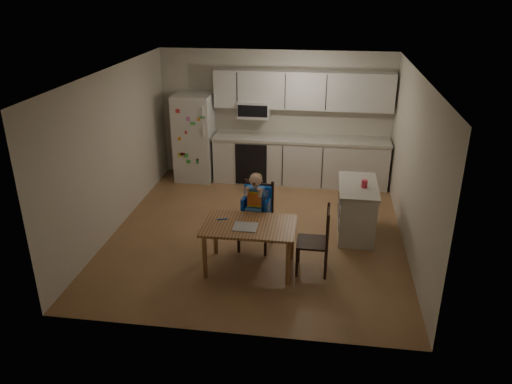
{
  "coord_description": "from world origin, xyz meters",
  "views": [
    {
      "loc": [
        0.97,
        -6.99,
        3.7
      ],
      "look_at": [
        0.04,
        -0.48,
        0.89
      ],
      "focal_mm": 35.0,
      "sensor_mm": 36.0,
      "label": 1
    }
  ],
  "objects": [
    {
      "name": "dining_table",
      "position": [
        0.04,
        -1.08,
        0.58
      ],
      "size": [
        1.25,
        0.8,
        0.67
      ],
      "color": "brown",
      "rests_on": "ground"
    },
    {
      "name": "kitchen_run",
      "position": [
        0.5,
        2.24,
        0.88
      ],
      "size": [
        3.37,
        0.62,
        2.15
      ],
      "color": "silver",
      "rests_on": "ground"
    },
    {
      "name": "kitchen_island",
      "position": [
        1.53,
        0.17,
        0.41
      ],
      "size": [
        0.58,
        1.11,
        0.82
      ],
      "color": "silver",
      "rests_on": "ground"
    },
    {
      "name": "toddler_spoon",
      "position": [
        -0.36,
        -0.99,
        0.68
      ],
      "size": [
        0.12,
        0.06,
        0.02
      ],
      "primitive_type": "cylinder",
      "rotation": [
        0.0,
        1.57,
        0.35
      ],
      "color": "blue",
      "rests_on": "dining_table"
    },
    {
      "name": "refrigerator",
      "position": [
        -1.55,
        2.15,
        0.85
      ],
      "size": [
        0.72,
        0.7,
        1.7
      ],
      "primitive_type": "cube",
      "color": "silver",
      "rests_on": "ground"
    },
    {
      "name": "room",
      "position": [
        0.0,
        0.48,
        1.25
      ],
      "size": [
        4.52,
        5.01,
        2.51
      ],
      "color": "#8B6240",
      "rests_on": "ground"
    },
    {
      "name": "red_cup",
      "position": [
        1.61,
        0.09,
        0.88
      ],
      "size": [
        0.09,
        0.09,
        0.11
      ],
      "primitive_type": "cylinder",
      "color": "#DF2F47",
      "rests_on": "kitchen_island"
    },
    {
      "name": "napkin",
      "position": [
        -0.0,
        -1.17,
        0.68
      ],
      "size": [
        0.32,
        0.27,
        0.01
      ],
      "primitive_type": "cube",
      "color": "#B7B7BC",
      "rests_on": "dining_table"
    },
    {
      "name": "chair_side",
      "position": [
        0.99,
        -1.03,
        0.54
      ],
      "size": [
        0.42,
        0.42,
        0.95
      ],
      "rotation": [
        0.0,
        0.0,
        -1.57
      ],
      "color": "black",
      "rests_on": "ground"
    },
    {
      "name": "chair_booster",
      "position": [
        0.05,
        -0.46,
        0.71
      ],
      "size": [
        0.49,
        0.49,
        1.18
      ],
      "rotation": [
        0.0,
        0.0,
        -0.12
      ],
      "color": "black",
      "rests_on": "ground"
    }
  ]
}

